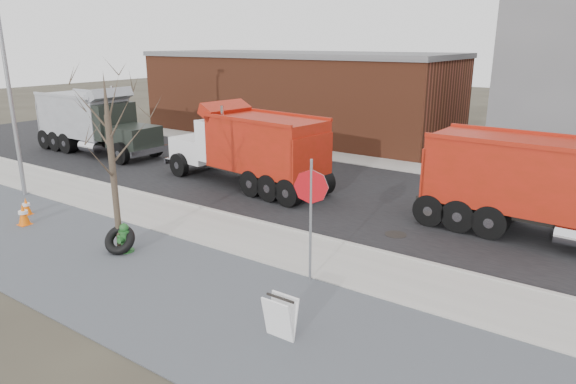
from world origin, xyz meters
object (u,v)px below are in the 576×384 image
Objects in this scene: sandwich_board at (280,318)px; dump_truck_red_b at (249,146)px; truck_tire at (120,240)px; dump_truck_red_a at (548,184)px; dump_truck_grey at (94,120)px; fire_hydrant at (125,239)px; stop_sign at (311,201)px.

dump_truck_red_b is at bearing 132.29° from sandwich_board.
dump_truck_red_b reaches higher than truck_tire.
dump_truck_red_a is at bearing 70.08° from sandwich_board.
dump_truck_grey reaches higher than truck_tire.
dump_truck_grey is (-12.67, 8.08, 1.41)m from fire_hydrant.
sandwich_board is 0.11× the size of dump_truck_red_a.
truck_tire is 0.14× the size of dump_truck_red_b.
sandwich_board is at bearing -67.01° from stop_sign.
fire_hydrant is at bearing 50.52° from truck_tire.
stop_sign is 0.41× the size of dump_truck_grey.
dump_truck_grey is (-18.10, 6.56, -0.34)m from stop_sign.
dump_truck_red_a reaches higher than stop_sign.
fire_hydrant reaches higher than truck_tire.
stop_sign is 0.37× the size of dump_truck_red_a.
dump_truck_red_b is (-11.28, -0.54, -0.02)m from dump_truck_red_a.
dump_truck_red_b reaches higher than stop_sign.
dump_truck_red_a is 1.10× the size of dump_truck_grey.
dump_truck_grey reaches higher than dump_truck_red_a.
fire_hydrant is 7.88m from dump_truck_red_b.
sandwich_board is (0.94, -2.62, -1.66)m from stop_sign.
stop_sign reaches higher than sandwich_board.
dump_truck_red_b is (-1.51, 7.62, 1.34)m from fire_hydrant.
fire_hydrant is 12.80m from dump_truck_red_a.
dump_truck_grey is at bearing 4.70° from dump_truck_red_b.
sandwich_board is at bearing -8.78° from truck_tire.
dump_truck_grey reaches higher than fire_hydrant.
truck_tire is at bearing -160.42° from stop_sign.
dump_truck_red_a is at bearing -170.20° from dump_truck_red_b.
sandwich_board is 11.83m from dump_truck_red_b.
truck_tire is 7.97m from dump_truck_red_b.
truck_tire is at bearing -137.99° from dump_truck_red_a.
fire_hydrant is at bearing 108.30° from dump_truck_red_b.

